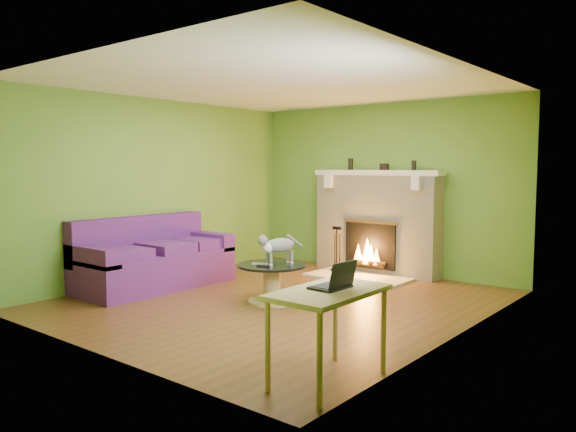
% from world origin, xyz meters
% --- Properties ---
extents(floor, '(5.00, 5.00, 0.00)m').
position_xyz_m(floor, '(0.00, 0.00, 0.00)').
color(floor, brown).
rests_on(floor, ground).
extents(ceiling, '(5.00, 5.00, 0.00)m').
position_xyz_m(ceiling, '(0.00, 0.00, 2.60)').
color(ceiling, white).
rests_on(ceiling, wall_back).
extents(wall_back, '(5.00, 0.00, 5.00)m').
position_xyz_m(wall_back, '(0.00, 2.50, 1.30)').
color(wall_back, '#588A2D').
rests_on(wall_back, floor).
extents(wall_front, '(5.00, 0.00, 5.00)m').
position_xyz_m(wall_front, '(0.00, -2.50, 1.30)').
color(wall_front, '#588A2D').
rests_on(wall_front, floor).
extents(wall_left, '(0.00, 5.00, 5.00)m').
position_xyz_m(wall_left, '(-2.25, 0.00, 1.30)').
color(wall_left, '#588A2D').
rests_on(wall_left, floor).
extents(wall_right, '(0.00, 5.00, 5.00)m').
position_xyz_m(wall_right, '(2.25, 0.00, 1.30)').
color(wall_right, '#588A2D').
rests_on(wall_right, floor).
extents(window_frame, '(0.00, 1.20, 1.20)m').
position_xyz_m(window_frame, '(2.24, -0.90, 1.55)').
color(window_frame, silver).
rests_on(window_frame, wall_right).
extents(window_pane, '(0.00, 1.06, 1.06)m').
position_xyz_m(window_pane, '(2.23, -0.90, 1.55)').
color(window_pane, white).
rests_on(window_pane, wall_right).
extents(fireplace, '(2.10, 0.46, 1.58)m').
position_xyz_m(fireplace, '(0.00, 2.32, 0.77)').
color(fireplace, beige).
rests_on(fireplace, floor).
extents(hearth, '(1.50, 0.75, 0.03)m').
position_xyz_m(hearth, '(0.00, 1.80, 0.01)').
color(hearth, beige).
rests_on(hearth, floor).
extents(mantel, '(2.10, 0.28, 0.08)m').
position_xyz_m(mantel, '(0.00, 2.30, 1.54)').
color(mantel, white).
rests_on(mantel, fireplace).
extents(sofa, '(0.96, 2.12, 0.95)m').
position_xyz_m(sofa, '(-1.86, -0.47, 0.37)').
color(sofa, '#541B6A').
rests_on(sofa, floor).
extents(coffee_table, '(0.82, 0.82, 0.47)m').
position_xyz_m(coffee_table, '(-0.01, -0.13, 0.27)').
color(coffee_table, tan).
rests_on(coffee_table, floor).
extents(desk, '(0.56, 0.96, 0.71)m').
position_xyz_m(desk, '(1.95, -1.76, 0.62)').
color(desk, tan).
rests_on(desk, floor).
extents(cat, '(0.37, 0.64, 0.38)m').
position_xyz_m(cat, '(0.07, -0.08, 0.65)').
color(cat, slate).
rests_on(cat, coffee_table).
extents(remote_silver, '(0.18, 0.10, 0.02)m').
position_xyz_m(remote_silver, '(-0.11, -0.25, 0.47)').
color(remote_silver, gray).
rests_on(remote_silver, coffee_table).
extents(remote_black, '(0.16, 0.07, 0.02)m').
position_xyz_m(remote_black, '(0.01, -0.31, 0.47)').
color(remote_black, black).
rests_on(remote_black, coffee_table).
extents(laptop, '(0.27, 0.31, 0.22)m').
position_xyz_m(laptop, '(1.93, -1.71, 0.82)').
color(laptop, black).
rests_on(laptop, desk).
extents(fire_tools, '(0.18, 0.18, 0.69)m').
position_xyz_m(fire_tools, '(-0.48, 1.95, 0.37)').
color(fire_tools, black).
rests_on(fire_tools, hearth).
extents(mantel_vase_left, '(0.08, 0.08, 0.18)m').
position_xyz_m(mantel_vase_left, '(-0.48, 2.33, 1.67)').
color(mantel_vase_left, black).
rests_on(mantel_vase_left, mantel).
extents(mantel_vase_right, '(0.07, 0.07, 0.14)m').
position_xyz_m(mantel_vase_right, '(0.60, 2.33, 1.65)').
color(mantel_vase_right, black).
rests_on(mantel_vase_right, mantel).
extents(mantel_box, '(0.12, 0.08, 0.10)m').
position_xyz_m(mantel_box, '(0.12, 2.33, 1.63)').
color(mantel_box, black).
rests_on(mantel_box, mantel).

